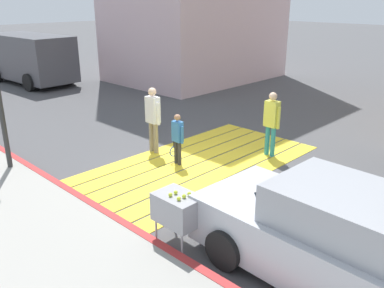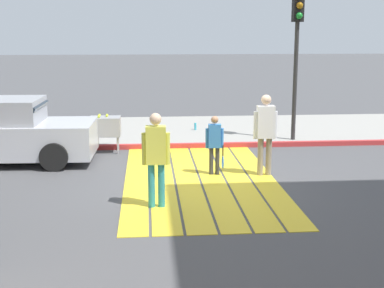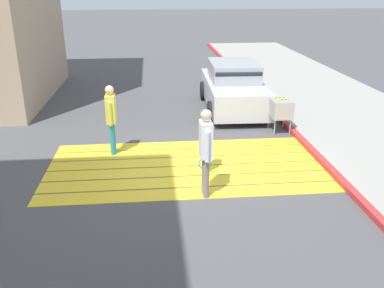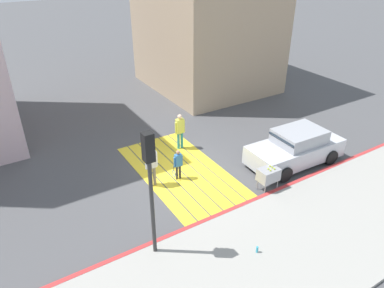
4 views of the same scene
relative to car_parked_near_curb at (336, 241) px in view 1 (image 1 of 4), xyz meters
name	(u,v)px [view 1 (image 1 of 4)]	position (x,y,z in m)	size (l,w,h in m)	color
ground_plane	(199,164)	(2.00, 4.61, -0.73)	(120.00, 120.00, 0.00)	#4C4C4F
crosswalk_stripes	(199,163)	(2.00, 4.61, -0.73)	(6.40, 3.25, 0.01)	yellow
curb_painted	(90,205)	(-1.25, 4.61, -0.67)	(0.16, 40.00, 0.13)	#BC3333
car_parked_near_curb	(336,241)	(0.00, 0.00, 0.00)	(2.09, 4.36, 1.57)	silver
van_down_street	(30,57)	(3.83, 17.70, 0.54)	(2.56, 5.30, 2.35)	#4C4C51
tennis_ball_cart	(178,209)	(-0.90, 2.38, -0.04)	(0.56, 0.80, 1.02)	#99999E
pedestrian_adult_lead	(153,115)	(1.73, 6.07, 0.32)	(0.23, 0.53, 1.81)	gray
pedestrian_adult_trailing	(272,120)	(3.74, 3.63, 0.28)	(0.23, 0.51, 1.75)	teal
pedestrian_child_with_racket	(177,136)	(1.59, 4.98, 0.02)	(0.28, 0.41, 1.34)	#333338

